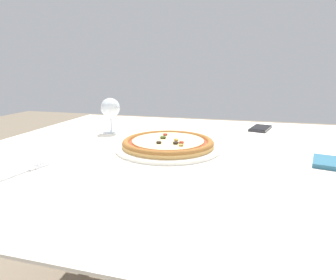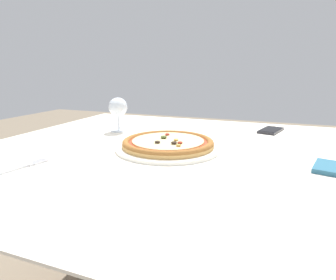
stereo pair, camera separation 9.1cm
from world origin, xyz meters
name	(u,v)px [view 2 (the right image)]	position (x,y,z in m)	size (l,w,h in m)	color
dining_table	(183,173)	(0.00, 0.00, 0.67)	(1.35, 1.17, 0.75)	brown
pizza_plate	(168,144)	(-0.05, 0.00, 0.76)	(0.34, 0.34, 0.04)	white
fork	(20,167)	(-0.35, -0.31, 0.75)	(0.05, 0.17, 0.00)	silver
wine_glass_far_left	(118,108)	(-0.34, 0.18, 0.85)	(0.08, 0.08, 0.14)	silver
cell_phone	(271,130)	(0.26, 0.40, 0.75)	(0.11, 0.16, 0.01)	#232328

